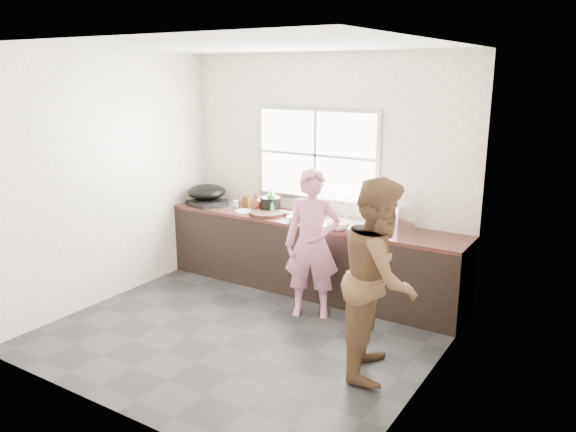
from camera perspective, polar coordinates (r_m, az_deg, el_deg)
The scene contains 30 objects.
floor at distance 5.67m, azimuth -4.45°, elevation -11.67°, with size 3.60×3.20×0.01m, color #2B2B2D.
ceiling at distance 5.09m, azimuth -5.07°, elevation 16.87°, with size 3.60×3.20×0.01m, color silver.
wall_back at distance 6.54m, azimuth 3.72°, elevation 4.43°, with size 3.60×0.01×2.70m, color silver.
wall_left at distance 6.44m, azimuth -17.74°, elevation 3.61°, with size 0.01×3.20×2.70m, color silver.
wall_right at distance 4.40m, azimuth 14.44°, elevation -0.96°, with size 0.01×3.20×2.70m, color silver.
wall_front at distance 4.09m, azimuth -18.32°, elevation -2.43°, with size 3.60×0.01×2.70m, color beige.
cabinet at distance 6.51m, azimuth 2.26°, elevation -4.15°, with size 3.60×0.62×0.82m, color black.
countertop at distance 6.38m, azimuth 2.30°, elevation -0.49°, with size 3.60×0.64×0.04m, color #3B1D18.
sink at distance 6.22m, azimuth 5.10°, elevation -0.71°, with size 0.55×0.45×0.02m, color silver.
faucet at distance 6.35m, azimuth 5.95°, elevation 0.95°, with size 0.02×0.02×0.30m, color silver.
window_frame at distance 6.55m, azimuth 2.91°, elevation 6.22°, with size 1.60×0.05×1.10m, color #9EA0A5.
window_glazing at distance 6.52m, azimuth 2.80°, elevation 6.20°, with size 1.50×0.01×1.00m, color white.
woman at distance 5.75m, azimuth 2.49°, elevation -3.36°, with size 0.53×0.35×1.45m, color pink.
person_side at distance 4.72m, azimuth 9.29°, elevation -6.17°, with size 0.82×0.63×1.68m, color brown.
cutting_board at distance 6.55m, azimuth -2.15°, elevation 0.26°, with size 0.40×0.40×0.04m, color black.
cleaver at distance 6.52m, azimuth -0.07°, elevation 0.42°, with size 0.20×0.10×0.01m, color #A8ABAE.
bowl_mince at distance 6.30m, azimuth 0.95°, elevation -0.25°, with size 0.22×0.22×0.05m, color white.
bowl_crabs at distance 5.98m, azimuth 5.11°, elevation -1.03°, with size 0.21×0.21×0.07m, color white.
bowl_held at distance 6.02m, azimuth 7.17°, elevation -1.03°, with size 0.19×0.19×0.06m, color silver.
black_pot at distance 6.71m, azimuth -1.78°, elevation 1.19°, with size 0.24×0.24×0.17m, color black.
plate_food at distance 6.70m, azimuth -4.39°, elevation 0.46°, with size 0.24×0.24×0.02m, color silver.
bottle_green at distance 6.63m, azimuth -1.70°, elevation 1.62°, with size 0.12×0.12×0.31m, color #277931.
bottle_brown_tall at distance 6.93m, azimuth -4.23°, elevation 1.59°, with size 0.08×0.08×0.18m, color #4E3013.
bottle_brown_short at distance 6.78m, azimuth -3.22°, elevation 1.37°, with size 0.14×0.14×0.18m, color #512714.
glass_jar at distance 6.94m, azimuth -5.33°, elevation 1.24°, with size 0.06×0.06×0.09m, color silver.
burner at distance 7.11m, azimuth -8.22°, elevation 1.33°, with size 0.39×0.39×0.06m, color black.
wok at distance 7.18m, azimuth -8.26°, elevation 2.46°, with size 0.48×0.48×0.18m, color black.
dish_rack at distance 6.01m, azimuth 10.47°, elevation 0.02°, with size 0.41×0.29×0.31m, color white.
pot_lid_left at distance 7.18m, azimuth -6.39°, elevation 1.33°, with size 0.27×0.27×0.01m, color #AEB1B5.
pot_lid_right at distance 7.01m, azimuth -6.18°, elevation 1.01°, with size 0.28×0.28×0.01m, color silver.
Camera 1 is at (3.06, -4.06, 2.49)m, focal length 35.00 mm.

